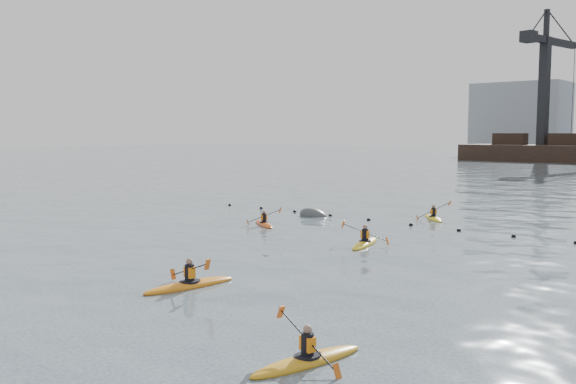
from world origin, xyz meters
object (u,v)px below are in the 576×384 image
(kayaker_3, at_px, (365,242))
(mooring_buoy, at_px, (314,216))
(kayaker_1, at_px, (307,359))
(kayaker_5, at_px, (433,217))
(kayaker_0, at_px, (190,284))
(kayaker_2, at_px, (264,223))

(kayaker_3, distance_m, mooring_buoy, 10.34)
(kayaker_1, bearing_deg, kayaker_3, 130.58)
(kayaker_1, bearing_deg, kayaker_5, 122.84)
(kayaker_5, bearing_deg, kayaker_1, -112.08)
(kayaker_3, xyz_separation_m, mooring_buoy, (-8.06, 6.47, -0.11))
(kayaker_1, relative_size, kayaker_5, 1.19)
(kayaker_0, distance_m, kayaker_3, 10.81)
(kayaker_5, xyz_separation_m, mooring_buoy, (-6.59, -3.70, -0.10))
(kayaker_0, height_order, mooring_buoy, kayaker_0)
(kayaker_1, bearing_deg, mooring_buoy, 139.95)
(kayaker_1, distance_m, kayaker_3, 15.52)
(mooring_buoy, bearing_deg, kayaker_5, 29.31)
(kayaker_0, bearing_deg, kayaker_2, 131.36)
(kayaker_0, bearing_deg, kayaker_5, 102.79)
(kayaker_0, distance_m, kayaker_1, 8.08)
(kayaker_1, height_order, mooring_buoy, kayaker_1)
(kayaker_1, distance_m, mooring_buoy, 25.34)
(kayaker_2, height_order, mooring_buoy, kayaker_2)
(kayaker_3, bearing_deg, kayaker_0, -107.84)
(kayaker_0, xyz_separation_m, kayaker_2, (-7.64, 12.34, -0.02))
(kayaker_1, xyz_separation_m, kayaker_3, (-7.22, 13.74, 0.01))
(mooring_buoy, bearing_deg, kayaker_2, -88.59)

